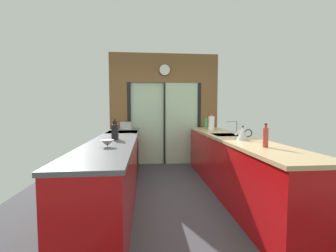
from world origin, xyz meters
name	(u,v)px	position (x,y,z in m)	size (l,w,h in m)	color
ground_plane	(173,189)	(0.00, 0.60, -0.01)	(5.04, 7.60, 0.02)	#38383D
back_wall_unit	(164,102)	(0.00, 2.40, 1.52)	(2.64, 0.12, 2.70)	brown
left_counter_run	(115,170)	(-0.91, 0.13, 0.47)	(0.62, 3.80, 0.92)	#AD0C0F
right_counter_run	(231,165)	(0.91, 0.30, 0.46)	(0.62, 3.80, 0.92)	#AD0C0F
sink_faucet	(235,125)	(1.06, 0.55, 1.08)	(0.19, 0.02, 0.24)	#B7BABC
oven_range	(123,155)	(-0.91, 1.25, 0.46)	(0.60, 0.60, 0.92)	black
mixing_bowl	(107,143)	(-0.89, -0.58, 0.96)	(0.16, 0.16, 0.08)	gray
knife_block	(115,132)	(-0.89, 0.07, 1.03)	(0.08, 0.14, 0.30)	black
stock_pot	(126,125)	(-0.89, 1.85, 1.00)	(0.26, 0.26, 0.18)	#B7BABC
kettle	(243,134)	(0.89, -0.15, 1.01)	(0.25, 0.17, 0.20)	#B7BABC
soap_bottle_near	(266,137)	(0.89, -0.76, 1.04)	(0.06, 0.06, 0.27)	#B23D2D
soap_bottle_far	(206,123)	(0.89, 1.82, 1.03)	(0.06, 0.06, 0.27)	#339E56
paper_towel_roll	(211,123)	(0.89, 1.38, 1.06)	(0.14, 0.14, 0.32)	#B7BABC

